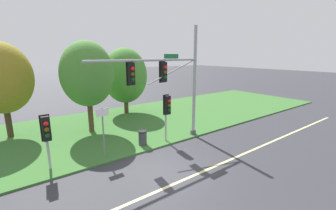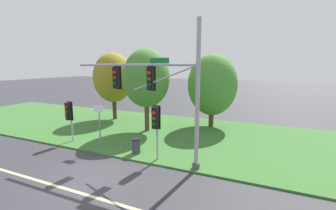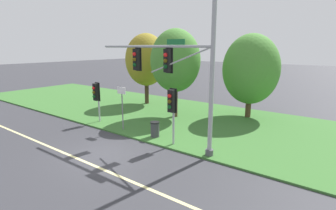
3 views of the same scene
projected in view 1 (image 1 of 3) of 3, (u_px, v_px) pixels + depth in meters
name	position (u px, v px, depth m)	size (l,w,h in m)	color
ground_plane	(165.00, 171.00, 11.43)	(160.00, 160.00, 0.00)	#333338
lane_stripe	(180.00, 181.00, 10.49)	(36.00, 0.16, 0.01)	beige
grass_verge	(104.00, 128.00, 17.85)	(48.00, 11.50, 0.10)	#386B2D
traffic_signal_mast	(171.00, 78.00, 14.30)	(7.70, 0.49, 7.57)	#9EA0A5
pedestrian_signal_near_kerb	(46.00, 131.00, 10.87)	(0.46, 0.55, 2.87)	#9EA0A5
pedestrian_signal_further_along	(167.00, 108.00, 14.55)	(0.46, 0.55, 3.16)	#9EA0A5
route_sign_post	(103.00, 126.00, 12.43)	(0.72, 0.08, 2.86)	slate
tree_nearest_road	(1.00, 78.00, 14.99)	(3.86, 3.86, 6.55)	#423021
tree_left_of_mast	(87.00, 74.00, 16.07)	(3.76, 3.76, 6.66)	#4C3823
tree_behind_signpost	(125.00, 76.00, 21.48)	(4.20, 4.20, 6.31)	#4C3823
trash_bin	(143.00, 138.00, 14.39)	(0.56, 0.56, 0.93)	#38383D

